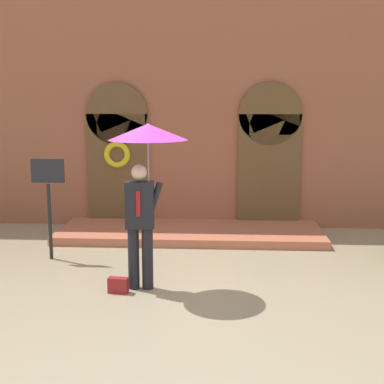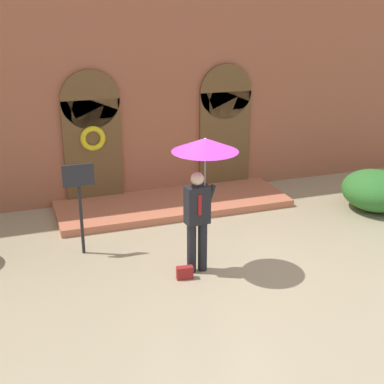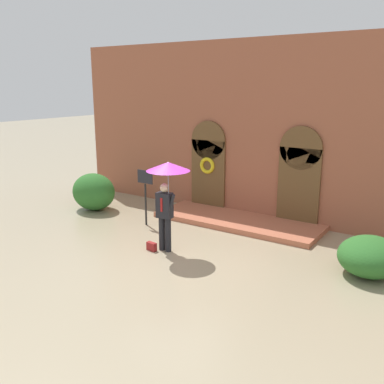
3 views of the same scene
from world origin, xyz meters
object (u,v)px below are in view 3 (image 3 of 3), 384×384
Objects in this scene: handbag at (152,247)px; sign_post at (145,188)px; person_with_umbrella at (167,180)px; shrub_left at (94,192)px; shrub_right at (370,256)px.

handbag is 0.16× the size of sign_post.
sign_post reaches higher than handbag.
shrub_left is at bearing 159.53° from person_with_umbrella.
handbag is at bearing -162.19° from shrub_right.
person_with_umbrella is at bearing -20.47° from shrub_left.
person_with_umbrella is at bearing -36.10° from sign_post.
shrub_left is 0.99× the size of shrub_right.
sign_post is 1.09× the size of shrub_left.
shrub_right is at bearing 0.59° from sign_post.
handbag is at bearing -24.67° from shrub_left.
handbag is (-0.39, -0.20, -1.80)m from person_with_umbrella.
person_with_umbrella is 5.08m from shrub_right.
sign_post reaches higher than shrub_left.
handbag is 4.46m from shrub_left.
sign_post is at bearing -6.60° from shrub_left.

